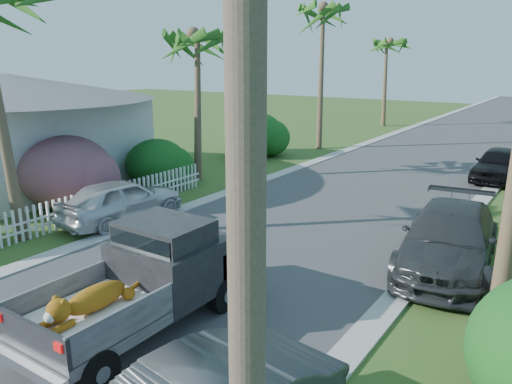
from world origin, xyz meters
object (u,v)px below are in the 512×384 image
Objects in this scene: pickup_truck at (156,274)px; palm_l_c at (323,8)px; parked_car_rf at (499,164)px; parked_car_rm at (449,239)px; house_left at (9,134)px; palm_l_d at (388,42)px; palm_l_b at (196,35)px; parked_car_ln at (121,201)px; utility_pole_a at (246,155)px.

palm_l_c is at bearing 108.16° from pickup_truck.
palm_l_c is at bearing 167.19° from parked_car_rf.
parked_car_rm is 0.59× the size of house_left.
parked_car_rm is 28.87m from palm_l_d.
parked_car_rf is 0.57× the size of palm_l_b.
pickup_truck is 1.21× the size of parked_car_ln.
palm_l_b reaches higher than parked_car_rm.
palm_l_c is (-10.21, 2.86, 7.20)m from parked_car_rf.
palm_l_c reaches higher than palm_l_b.
parked_car_rf is at bearing 32.97° from palm_l_b.
utility_pole_a reaches higher than house_left.
palm_l_b is at bearing -90.78° from palm_l_d.
pickup_truck is 0.66× the size of palm_l_d.
utility_pole_a is at bearing -64.20° from palm_l_c.
parked_car_rm is 13.37m from palm_l_b.
palm_l_d is (-11.28, 25.96, 5.67)m from parked_car_rm.
palm_l_b is at bearing -94.57° from palm_l_c.
house_left is at bearing 159.80° from pickup_truck.
parked_car_rf is 19.19m from palm_l_d.
palm_l_c is at bearing 64.98° from house_left.
palm_l_b is at bearing 38.88° from house_left.
parked_car_rf is 0.99× the size of parked_car_ln.
palm_l_d is at bearing -82.95° from parked_car_ln.
parked_car_rm is 0.59× the size of utility_pole_a.
parked_car_rm is at bearing -84.22° from parked_car_rf.
palm_l_c is (-6.56, 19.99, 6.90)m from pickup_truck.
palm_l_c is at bearing 115.80° from utility_pole_a.
palm_l_d is at bearing 108.58° from utility_pole_a.
pickup_truck is 0.96× the size of parked_car_rm.
palm_l_b is at bearing -69.41° from parked_car_ln.
house_left is (-8.00, 1.04, 1.40)m from parked_car_ln.
parked_car_ln is 8.19m from house_left.
parked_car_rm is at bearing 3.35° from house_left.
utility_pole_a is (10.60, -7.96, 3.88)m from parked_car_ln.
utility_pole_a is at bearing -25.82° from house_left.
parked_car_rf is at bearing -15.64° from palm_l_c.
parked_car_ln is 0.46× the size of palm_l_c.
palm_l_c is at bearing -87.61° from palm_l_d.
pickup_truck is 14.49m from house_left.
house_left is (-7.00, -15.00, -5.79)m from palm_l_c.
house_left reaches higher than parked_car_rf.
palm_l_b is at bearing -144.20° from parked_car_rf.
utility_pole_a is at bearing 147.07° from parked_car_ln.
utility_pole_a reaches higher than parked_car_rm.
parked_car_ln is at bearing -7.38° from house_left.
house_left is at bearing 154.18° from utility_pole_a.
utility_pole_a is at bearing -71.42° from palm_l_d.
palm_l_b reaches higher than parked_car_ln.
parked_car_rf is at bearing -120.95° from parked_car_ln.
palm_l_b is (-7.36, 9.99, 5.14)m from pickup_truck.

